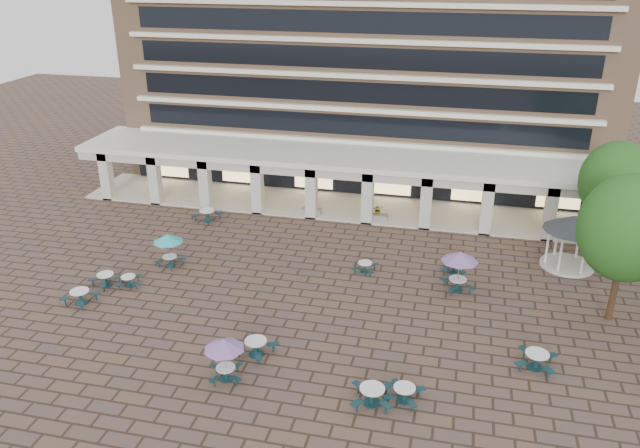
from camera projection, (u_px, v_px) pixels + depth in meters
The scene contains 21 objects.
ground at pixel (295, 304), 35.57m from camera, with size 120.00×120.00×0.00m, color brown.
apartment_building at pixel (371, 25), 53.17m from camera, with size 40.00×15.50×25.20m.
retail_arcade at pixel (346, 172), 47.54m from camera, with size 42.00×6.60×4.40m.
picnic_table_0 at pixel (80, 296), 35.44m from camera, with size 2.02×2.02×0.80m.
picnic_table_1 at pixel (256, 346), 30.91m from camera, with size 2.24×2.24×0.84m.
picnic_table_2 at pixel (404, 393), 27.75m from camera, with size 1.89×1.89×0.74m.
picnic_table_3 at pixel (372, 394), 27.55m from camera, with size 2.08×2.08×0.85m.
picnic_table_4 at pixel (168, 239), 39.08m from camera, with size 1.90×1.90×2.19m.
picnic_table_5 at pixel (129, 280), 37.31m from camera, with size 1.73×1.73×0.64m.
picnic_table_6 at pixel (224, 346), 28.55m from camera, with size 1.92×1.92×2.21m.
picnic_table_7 at pixel (536, 359), 29.92m from camera, with size 2.14×2.14×0.85m.
picnic_table_8 at pixel (106, 278), 37.37m from camera, with size 2.06×2.06×0.75m.
picnic_table_9 at pixel (365, 266), 38.92m from camera, with size 1.64×1.64×0.66m.
picnic_table_10 at pixel (454, 266), 38.84m from camera, with size 1.69×1.69×0.72m.
picnic_table_11 at pixel (460, 258), 36.12m from camera, with size 2.18×2.18×2.51m.
picnic_table_12 at pixel (207, 214), 46.26m from camera, with size 2.27×2.27×0.85m.
gazebo at pixel (573, 229), 38.75m from camera, with size 3.71×3.71×3.45m.
tree_east_a at pixel (628, 229), 31.93m from camera, with size 4.98×4.98×8.30m.
tree_east_c at pixel (616, 182), 39.79m from camera, with size 4.55×4.55×7.57m.
planter_left at pixel (311, 209), 47.36m from camera, with size 1.50×0.60×1.16m.
planter_right at pixel (378, 214), 46.27m from camera, with size 1.50×0.69×1.25m.
Camera 1 is at (8.38, -29.58, 18.52)m, focal length 35.00 mm.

